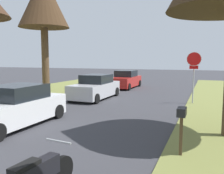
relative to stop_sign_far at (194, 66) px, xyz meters
The scene contains 6 objects.
stop_sign_far is the anchor object (origin of this frame).
street_tree_left_mid_b 10.71m from the stop_sign_far, behind, with size 3.43×3.43×8.27m.
parked_sedan_white 9.68m from the stop_sign_far, 129.83° to the right, with size 1.94×4.40×1.57m.
parked_sedan_silver 6.25m from the stop_sign_far, behind, with size 1.94×4.40×1.57m.
parked_sedan_red 8.82m from the stop_sign_far, 135.12° to the left, with size 1.94×4.40×1.57m.
curbside_mailbox 8.17m from the stop_sign_far, 88.81° to the right, with size 0.22×0.44×1.27m.
Camera 1 is at (4.66, -1.26, 2.56)m, focal length 38.46 mm.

